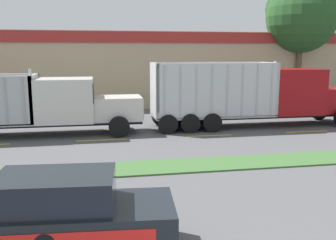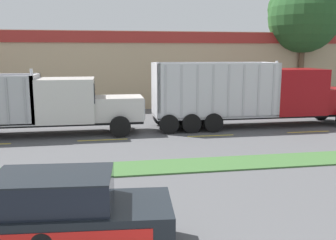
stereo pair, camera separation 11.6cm
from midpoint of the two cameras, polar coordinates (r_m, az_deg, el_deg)
The scene contains 10 objects.
grass_verge at distance 13.74m, azimuth -3.66°, elevation -7.28°, with size 120.00×1.71×0.06m, color #3D6633.
centre_line_4 at distance 18.35m, azimuth -10.25°, elevation -3.02°, with size 2.40×0.14×0.01m, color yellow.
centre_line_5 at distance 19.12m, azimuth 6.16°, elevation -2.38°, with size 2.40×0.14×0.01m, color yellow.
centre_line_6 at distance 21.28m, azimuth 20.24°, elevation -1.66°, with size 2.40×0.14×0.01m, color yellow.
dump_truck_lead at distance 22.27m, azimuth 15.40°, elevation 3.48°, with size 11.82×2.67×3.73m.
dump_truck_trail at distance 19.92m, azimuth -18.43°, elevation 2.06°, with size 11.66×2.68×3.41m.
rally_car at distance 8.21m, azimuth -15.73°, elevation -13.61°, with size 4.45×2.13×1.78m.
store_building_backdrop at distance 33.69m, azimuth -5.35°, elevation 7.97°, with size 32.90×12.10×5.71m.
tree_behind_centre at distance 31.52m, azimuth 19.65°, elevation 15.53°, with size 5.43×5.43×10.92m.
tree_behind_right at distance 34.63m, azimuth 18.01°, elevation 16.33°, with size 4.10×4.10×10.88m.
Camera 1 is at (-1.58, -3.68, 4.16)m, focal length 40.00 mm.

